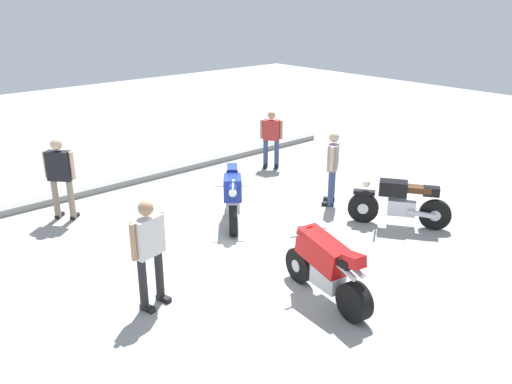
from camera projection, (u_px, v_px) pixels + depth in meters
name	position (u px, v px, depth m)	size (l,w,h in m)	color
ground_plane	(235.00, 247.00, 10.23)	(40.00, 40.00, 0.00)	#9E9E99
curb_edge	(120.00, 183.00, 13.44)	(14.00, 0.30, 0.15)	gray
motorcycle_red_sportbike	(326.00, 265.00, 8.32)	(0.70, 1.96, 1.14)	black
motorcycle_black_cruiser	(400.00, 202.00, 11.01)	(1.26, 1.81, 1.09)	black
motorcycle_blue_sportbike	(233.00, 195.00, 11.19)	(1.36, 1.65, 1.14)	black
person_in_red_shirt	(271.00, 136.00, 14.62)	(0.52, 0.54, 1.58)	#384772
person_in_black_shirt	(60.00, 173.00, 11.16)	(0.55, 0.58, 1.78)	gray
person_in_white_shirt	(149.00, 246.00, 8.01)	(0.67, 0.40, 1.74)	#262628
person_in_gray_shirt	(333.00, 164.00, 12.01)	(0.58, 0.51, 1.69)	#384772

